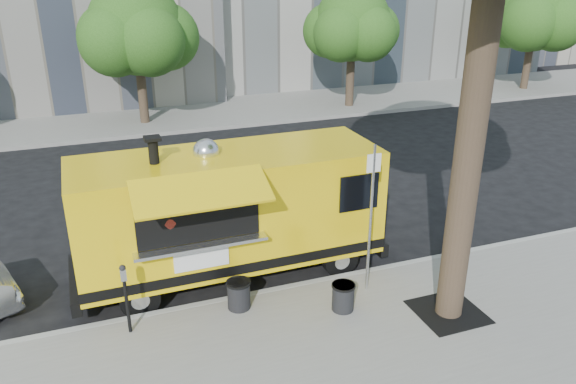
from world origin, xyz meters
name	(u,v)px	position (x,y,z in m)	size (l,w,h in m)	color
ground	(268,272)	(0.00, 0.00, 0.00)	(120.00, 120.00, 0.00)	black
curb	(283,291)	(0.00, -0.93, 0.07)	(60.00, 0.14, 0.16)	#999993
far_sidewalk	(167,117)	(0.00, 13.50, 0.07)	(60.00, 5.00, 0.15)	gray
tree_well	(448,312)	(2.60, -2.80, 0.15)	(1.20, 1.20, 0.02)	black
far_tree_b	(136,28)	(-1.00, 12.70, 3.83)	(3.60, 3.60, 5.50)	#33261C
far_tree_c	(352,23)	(8.00, 12.40, 3.72)	(3.24, 3.24, 5.21)	#33261C
far_tree_d	(536,12)	(18.00, 12.60, 3.89)	(3.78, 3.78, 5.64)	#33261C
sign_post	(371,211)	(1.55, -1.55, 1.85)	(0.28, 0.06, 3.00)	silver
parking_meter	(125,291)	(-3.00, -1.35, 0.98)	(0.11, 0.11, 1.33)	black
food_truck	(229,211)	(-0.76, 0.17, 1.49)	(6.45, 2.99, 3.17)	yellow
trash_bin_left	(239,294)	(-1.00, -1.30, 0.45)	(0.46, 0.46, 0.56)	black
trash_bin_right	(343,296)	(0.80, -2.03, 0.44)	(0.44, 0.44, 0.53)	black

